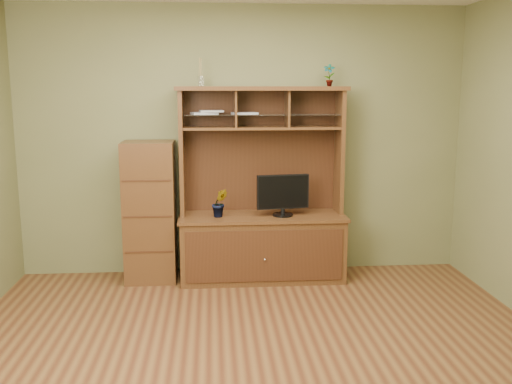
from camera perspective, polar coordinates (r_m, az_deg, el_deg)
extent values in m
cube|color=#4F2816|center=(4.23, 0.26, -16.23)|extent=(4.50, 4.00, 0.02)
cube|color=#66693E|center=(5.82, -1.35, 5.08)|extent=(4.50, 0.02, 2.70)
cube|color=#66693E|center=(1.87, 5.37, -6.28)|extent=(4.50, 0.02, 2.70)
cube|color=#4A2A15|center=(5.72, 0.61, -5.62)|extent=(1.60, 0.55, 0.62)
cube|color=#371D0F|center=(5.45, 0.87, -6.43)|extent=(1.50, 0.01, 0.50)
sphere|color=silver|center=(5.45, 0.88, -6.78)|extent=(0.02, 0.02, 0.02)
cube|color=#4A2A15|center=(5.64, 0.62, -2.44)|extent=(1.64, 0.59, 0.03)
cube|color=#4A2A15|center=(5.62, -7.43, 4.04)|extent=(0.04, 0.35, 1.25)
cube|color=#4A2A15|center=(5.75, 8.33, 4.17)|extent=(0.04, 0.35, 1.25)
cube|color=#371D0F|center=(5.79, 0.40, 4.32)|extent=(1.52, 0.02, 1.25)
cube|color=#4A2A15|center=(5.60, 0.55, 10.31)|extent=(1.66, 0.40, 0.04)
cube|color=#4A2A15|center=(5.61, 0.55, 6.43)|extent=(1.52, 0.32, 0.02)
cube|color=#4A2A15|center=(5.59, -2.07, 8.32)|extent=(0.02, 0.31, 0.35)
cube|color=#4A2A15|center=(5.63, 3.15, 8.33)|extent=(0.02, 0.31, 0.35)
cube|color=silver|center=(5.59, 0.56, 7.75)|extent=(1.50, 0.27, 0.01)
cylinder|color=black|center=(5.60, 2.69, -2.29)|extent=(0.20, 0.20, 0.02)
cylinder|color=black|center=(5.59, 2.69, -1.88)|extent=(0.04, 0.04, 0.06)
cube|color=black|center=(5.55, 2.71, 0.02)|extent=(0.51, 0.11, 0.33)
imported|color=#32501B|center=(5.53, -3.65, -1.10)|extent=(0.16, 0.14, 0.28)
imported|color=#346724|center=(5.69, 7.32, 11.52)|extent=(0.13, 0.11, 0.22)
cylinder|color=silver|center=(5.58, -5.56, 10.96)|extent=(0.05, 0.05, 0.10)
cylinder|color=#A18A50|center=(5.58, -5.58, 12.34)|extent=(0.03, 0.03, 0.17)
cube|color=#AFAFB4|center=(5.58, -5.21, 7.85)|extent=(0.28, 0.24, 0.02)
cube|color=#AFAFB4|center=(5.58, -4.49, 8.06)|extent=(0.24, 0.20, 0.02)
cube|color=#AFAFB4|center=(5.59, -1.15, 7.88)|extent=(0.26, 0.22, 0.02)
cube|color=#4A2A15|center=(5.69, -10.54, -1.94)|extent=(0.49, 0.44, 1.38)
cube|color=#371D0F|center=(5.56, -10.66, -5.91)|extent=(0.45, 0.01, 0.02)
cube|color=#371D0F|center=(5.47, -10.78, -2.44)|extent=(0.45, 0.01, 0.01)
cube|color=#371D0F|center=(5.41, -10.90, 1.12)|extent=(0.45, 0.01, 0.02)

